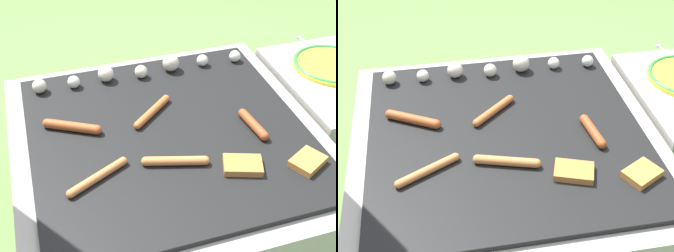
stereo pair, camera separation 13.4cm
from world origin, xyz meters
TOP-DOWN VIEW (x-y plane):
  - ground_plane at (0.00, 0.00)m, footprint 14.00×14.00m
  - grill at (0.00, 0.00)m, footprint 0.91×0.91m
  - sausage_front_center at (-0.23, -0.14)m, footprint 0.18×0.10m
  - sausage_mid_right at (0.24, -0.06)m, footprint 0.04×0.15m
  - sausage_front_left at (-0.02, 0.09)m, footprint 0.14×0.13m
  - sausage_back_left at (-0.02, -0.14)m, footprint 0.18×0.07m
  - sausage_back_right at (-0.27, 0.09)m, footprint 0.16×0.10m
  - bread_slice_left at (0.32, -0.25)m, footprint 0.11×0.10m
  - bread_slice_center at (0.14, -0.21)m, footprint 0.12×0.10m
  - mushroom_row at (-0.01, 0.32)m, footprint 0.73×0.06m
  - fork_utensil at (0.67, 0.31)m, footprint 0.05×0.21m

SIDE VIEW (x-z plane):
  - ground_plane at x=0.00m, z-range 0.00..0.00m
  - grill at x=0.00m, z-range 0.00..0.37m
  - fork_utensil at x=0.67m, z-range 0.37..0.37m
  - bread_slice_left at x=0.32m, z-range 0.37..0.39m
  - bread_slice_center at x=0.14m, z-range 0.37..0.39m
  - sausage_front_center at x=-0.23m, z-range 0.37..0.39m
  - sausage_front_left at x=-0.02m, z-range 0.37..0.39m
  - sausage_back_left at x=-0.02m, z-range 0.37..0.39m
  - sausage_mid_right at x=0.24m, z-range 0.37..0.39m
  - sausage_back_right at x=-0.27m, z-range 0.37..0.40m
  - mushroom_row at x=-0.01m, z-range 0.36..0.42m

